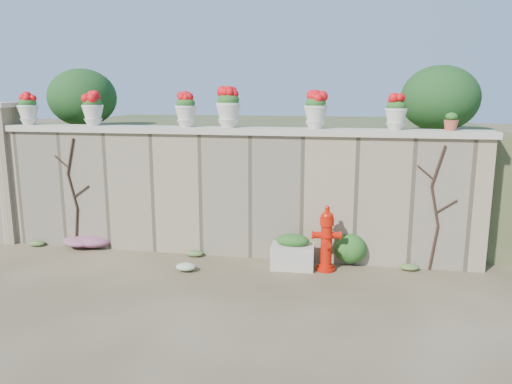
% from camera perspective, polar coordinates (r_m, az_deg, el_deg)
% --- Properties ---
extents(ground, '(80.00, 80.00, 0.00)m').
position_cam_1_polar(ground, '(6.86, -6.90, -11.52)').
color(ground, '#493D24').
rests_on(ground, ground).
extents(stone_wall, '(8.00, 0.40, 2.00)m').
position_cam_1_polar(stone_wall, '(8.22, -3.21, -0.29)').
color(stone_wall, gray).
rests_on(stone_wall, ground).
extents(wall_cap, '(8.10, 0.52, 0.10)m').
position_cam_1_polar(wall_cap, '(8.07, -3.29, 7.03)').
color(wall_cap, beige).
rests_on(wall_cap, stone_wall).
extents(gate_pillar, '(0.72, 0.72, 2.48)m').
position_cam_1_polar(gate_pillar, '(10.03, -26.88, 2.10)').
color(gate_pillar, gray).
rests_on(gate_pillar, ground).
extents(raised_fill, '(9.00, 6.00, 2.00)m').
position_cam_1_polar(raised_fill, '(11.30, 0.80, 2.93)').
color(raised_fill, '#384C23').
rests_on(raised_fill, ground).
extents(back_shrub_left, '(1.30, 1.30, 1.10)m').
position_cam_1_polar(back_shrub_left, '(10.39, -19.22, 10.15)').
color(back_shrub_left, '#143814').
rests_on(back_shrub_left, raised_fill).
extents(back_shrub_right, '(1.30, 1.30, 1.10)m').
position_cam_1_polar(back_shrub_right, '(9.11, 20.27, 10.00)').
color(back_shrub_right, '#143814').
rests_on(back_shrub_right, raised_fill).
extents(vine_left, '(0.60, 0.04, 1.91)m').
position_cam_1_polar(vine_left, '(9.06, -20.18, 0.05)').
color(vine_left, black).
rests_on(vine_left, ground).
extents(vine_right, '(0.60, 0.04, 1.91)m').
position_cam_1_polar(vine_right, '(7.86, 19.83, -1.57)').
color(vine_right, black).
rests_on(vine_right, ground).
extents(fire_hydrant, '(0.43, 0.31, 1.00)m').
position_cam_1_polar(fire_hydrant, '(7.57, 8.06, -5.29)').
color(fire_hydrant, red).
rests_on(fire_hydrant, ground).
extents(planter_box, '(0.66, 0.41, 0.54)m').
position_cam_1_polar(planter_box, '(7.69, 4.20, -6.93)').
color(planter_box, beige).
rests_on(planter_box, ground).
extents(green_shrub, '(0.63, 0.57, 0.60)m').
position_cam_1_polar(green_shrub, '(7.91, 9.96, -6.17)').
color(green_shrub, '#1E5119').
rests_on(green_shrub, ground).
extents(magenta_clump, '(1.00, 0.67, 0.27)m').
position_cam_1_polar(magenta_clump, '(9.17, -19.43, -5.29)').
color(magenta_clump, '#CD2996').
rests_on(magenta_clump, ground).
extents(white_flowers, '(0.44, 0.35, 0.16)m').
position_cam_1_polar(white_flowers, '(7.65, -8.17, -8.46)').
color(white_flowers, white).
rests_on(white_flowers, ground).
extents(urn_pot_0, '(0.35, 0.35, 0.54)m').
position_cam_1_polar(urn_pot_0, '(9.58, -24.62, 8.62)').
color(urn_pot_0, beige).
rests_on(urn_pot_0, wall_cap).
extents(urn_pot_1, '(0.36, 0.36, 0.56)m').
position_cam_1_polar(urn_pot_1, '(8.93, -18.16, 9.00)').
color(urn_pot_1, beige).
rests_on(urn_pot_1, wall_cap).
extents(urn_pot_2, '(0.35, 0.35, 0.55)m').
position_cam_1_polar(urn_pot_2, '(8.25, -8.03, 9.28)').
color(urn_pot_2, beige).
rests_on(urn_pot_2, wall_cap).
extents(urn_pot_3, '(0.40, 0.40, 0.63)m').
position_cam_1_polar(urn_pot_3, '(8.05, -3.17, 9.59)').
color(urn_pot_3, beige).
rests_on(urn_pot_3, wall_cap).
extents(urn_pot_4, '(0.36, 0.36, 0.57)m').
position_cam_1_polar(urn_pot_4, '(7.83, 6.82, 9.26)').
color(urn_pot_4, beige).
rests_on(urn_pot_4, wall_cap).
extents(urn_pot_5, '(0.33, 0.33, 0.52)m').
position_cam_1_polar(urn_pot_5, '(7.83, 15.70, 8.73)').
color(urn_pot_5, beige).
rests_on(urn_pot_5, wall_cap).
extents(terracotta_pot, '(0.21, 0.21, 0.25)m').
position_cam_1_polar(terracotta_pot, '(7.93, 21.39, 7.41)').
color(terracotta_pot, '#A74933').
rests_on(terracotta_pot, wall_cap).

